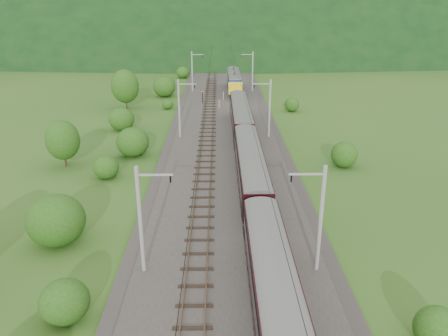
{
  "coord_description": "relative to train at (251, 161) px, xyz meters",
  "views": [
    {
      "loc": [
        -0.79,
        -26.53,
        18.59
      ],
      "look_at": [
        -0.28,
        14.14,
        2.6
      ],
      "focal_mm": 35.0,
      "sensor_mm": 36.0,
      "label": 1
    }
  ],
  "objects": [
    {
      "name": "vegetation_right",
      "position": [
        10.24,
        -3.62,
        -1.98
      ],
      "size": [
        5.2,
        92.37,
        2.74
      ],
      "color": "#1E4813",
      "rests_on": "ground"
    },
    {
      "name": "mountain_ridge",
      "position": [
        -122.4,
        285.36,
        -3.19
      ],
      "size": [
        336.0,
        280.0,
        132.0
      ],
      "primitive_type": "ellipsoid",
      "color": "black",
      "rests_on": "ground"
    },
    {
      "name": "vegetation_left",
      "position": [
        -16.37,
        2.72,
        -0.62
      ],
      "size": [
        13.59,
        147.03,
        6.94
      ],
      "color": "#1E4813",
      "rests_on": "ground"
    },
    {
      "name": "track_right",
      "position": [
        0.0,
        -4.64,
        -2.82
      ],
      "size": [
        2.4,
        220.0,
        0.27
      ],
      "color": "brown",
      "rests_on": "railbed"
    },
    {
      "name": "mountain_main",
      "position": [
        -2.4,
        245.36,
        -3.19
      ],
      "size": [
        504.0,
        360.0,
        244.0
      ],
      "primitive_type": "ellipsoid",
      "color": "black",
      "rests_on": "ground"
    },
    {
      "name": "signal",
      "position": [
        -6.15,
        38.44,
        -1.59
      ],
      "size": [
        0.25,
        0.25,
        2.23
      ],
      "color": "black",
      "rests_on": "railbed"
    },
    {
      "name": "catenary_left",
      "position": [
        -8.52,
        17.36,
        1.31
      ],
      "size": [
        2.54,
        192.28,
        8.0
      ],
      "color": "gray",
      "rests_on": "railbed"
    },
    {
      "name": "overhead_wires",
      "position": [
        -2.4,
        -4.64,
        3.91
      ],
      "size": [
        4.83,
        198.0,
        0.03
      ],
      "color": "black",
      "rests_on": "ground"
    },
    {
      "name": "railbed",
      "position": [
        -2.4,
        -4.64,
        -3.04
      ],
      "size": [
        14.0,
        220.0,
        0.3
      ],
      "primitive_type": "cube",
      "color": "#38332D",
      "rests_on": "ground"
    },
    {
      "name": "track_left",
      "position": [
        -4.8,
        -4.64,
        -2.82
      ],
      "size": [
        2.4,
        220.0,
        0.27
      ],
      "color": "brown",
      "rests_on": "railbed"
    },
    {
      "name": "ground",
      "position": [
        -2.4,
        -14.64,
        -3.19
      ],
      "size": [
        600.0,
        600.0,
        0.0
      ],
      "primitive_type": "plane",
      "color": "#245019",
      "rests_on": "ground"
    },
    {
      "name": "train",
      "position": [
        0.0,
        0.0,
        0.0
      ],
      "size": [
        2.65,
        107.55,
        4.6
      ],
      "color": "black",
      "rests_on": "ground"
    },
    {
      "name": "catenary_right",
      "position": [
        3.72,
        17.36,
        1.31
      ],
      "size": [
        2.54,
        192.28,
        8.0
      ],
      "color": "gray",
      "rests_on": "railbed"
    },
    {
      "name": "hazard_post_near",
      "position": [
        -3.08,
        34.42,
        -2.15
      ],
      "size": [
        0.16,
        0.16,
        1.49
      ],
      "primitive_type": "cylinder",
      "color": "red",
      "rests_on": "railbed"
    },
    {
      "name": "hazard_post_far",
      "position": [
        -2.29,
        41.06,
        -2.14
      ],
      "size": [
        0.16,
        0.16,
        1.5
      ],
      "primitive_type": "cylinder",
      "color": "red",
      "rests_on": "railbed"
    }
  ]
}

